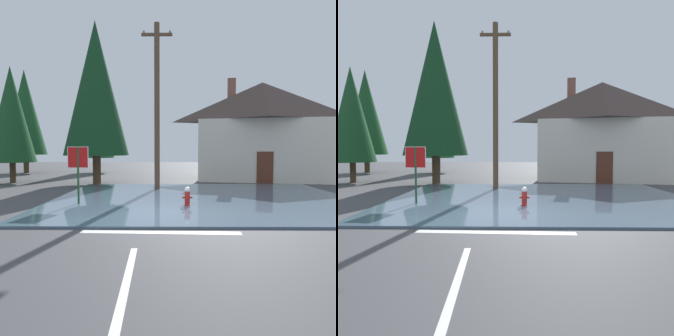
{
  "view_description": "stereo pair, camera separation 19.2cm",
  "coord_description": "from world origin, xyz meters",
  "views": [
    {
      "loc": [
        0.43,
        -10.52,
        2.22
      ],
      "look_at": [
        0.28,
        4.09,
        1.31
      ],
      "focal_mm": 34.18,
      "sensor_mm": 36.0,
      "label": 1
    },
    {
      "loc": [
        0.62,
        -10.52,
        2.22
      ],
      "look_at": [
        0.28,
        4.09,
        1.31
      ],
      "focal_mm": 34.18,
      "sensor_mm": 36.0,
      "label": 2
    }
  ],
  "objects": [
    {
      "name": "stop_sign_near",
      "position": [
        -3.17,
        1.75,
        1.64
      ],
      "size": [
        0.83,
        0.11,
        2.28
      ],
      "color": "#1E4C28",
      "rests_on": "ground"
    },
    {
      "name": "pine_tree_short_left",
      "position": [
        -6.25,
        18.5,
        4.41
      ],
      "size": [
        3.0,
        3.0,
        7.5
      ],
      "color": "#4C3823",
      "rests_on": "ground"
    },
    {
      "name": "utility_pole",
      "position": [
        -0.32,
        6.31,
        4.51
      ],
      "size": [
        1.6,
        0.28,
        8.66
      ],
      "color": "brown",
      "rests_on": "ground"
    },
    {
      "name": "flood_puddle",
      "position": [
        1.84,
        3.32,
        0.04
      ],
      "size": [
        12.72,
        10.46,
        0.07
      ],
      "primitive_type": "cube",
      "color": "#4C6075",
      "rests_on": "ground"
    },
    {
      "name": "fire_hydrant",
      "position": [
        1.04,
        1.42,
        0.37
      ],
      "size": [
        0.38,
        0.33,
        0.76
      ],
      "color": "#AD231E",
      "rests_on": "ground"
    },
    {
      "name": "lane_stop_bar",
      "position": [
        0.15,
        -2.25,
        0.0
      ],
      "size": [
        4.23,
        0.45,
        0.01
      ],
      "primitive_type": "cube",
      "rotation": [
        0.0,
        0.0,
        -0.03
      ],
      "color": "silver",
      "rests_on": "ground"
    },
    {
      "name": "ground_plane",
      "position": [
        0.0,
        0.0,
        -0.05
      ],
      "size": [
        80.0,
        80.0,
        0.1
      ],
      "primitive_type": "cube",
      "color": "#424244"
    },
    {
      "name": "pine_tree_tall_left",
      "position": [
        -12.58,
        17.95,
        5.38
      ],
      "size": [
        3.66,
        3.66,
        9.14
      ],
      "color": "#4C3823",
      "rests_on": "ground"
    },
    {
      "name": "house",
      "position": [
        6.77,
        12.05,
        3.52
      ],
      "size": [
        9.93,
        7.08,
        7.31
      ],
      "color": "silver",
      "rests_on": "ground"
    },
    {
      "name": "pine_tree_far_center",
      "position": [
        -9.71,
        9.75,
        4.34
      ],
      "size": [
        2.95,
        2.95,
        7.38
      ],
      "color": "#4C3823",
      "rests_on": "ground"
    },
    {
      "name": "lane_center_stripe",
      "position": [
        -0.31,
        -5.35,
        0.0
      ],
      "size": [
        0.29,
        3.54,
        0.01
      ],
      "primitive_type": "cube",
      "rotation": [
        0.0,
        0.0,
        1.61
      ],
      "color": "silver",
      "rests_on": "ground"
    },
    {
      "name": "pine_tree_mid_left",
      "position": [
        -4.17,
        9.1,
        5.83
      ],
      "size": [
        3.96,
        3.96,
        9.9
      ],
      "color": "#4C3823",
      "rests_on": "ground"
    }
  ]
}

